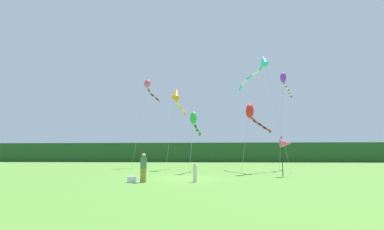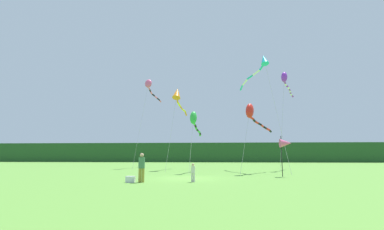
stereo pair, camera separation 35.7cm
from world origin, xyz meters
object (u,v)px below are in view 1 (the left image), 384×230
Objects in this scene: banner_flag_pole at (286,144)px; kite_green at (194,121)px; person_adult at (143,166)px; kite_rainbow at (149,86)px; kite_cyan at (260,65)px; kite_purple at (284,80)px; kite_orange at (177,95)px; person_child at (195,172)px; kite_red at (252,114)px; cooler_box at (132,179)px.

banner_flag_pole is 0.52× the size of kite_green.
kite_rainbow reaches higher than person_adult.
kite_green is (6.79, -10.11, -6.03)m from kite_rainbow.
banner_flag_pole is 8.76m from kite_green.
kite_purple is at bearing 42.42° from kite_cyan.
kite_purple is 1.17× the size of kite_orange.
person_child is at bearing -68.84° from kite_rainbow.
kite_orange is at bearing 88.55° from person_adult.
kite_rainbow reaches higher than kite_orange.
kite_rainbow is at bearing 135.60° from banner_flag_pole.
kite_red is at bearing -39.21° from kite_orange.
person_adult reaches higher than cooler_box.
kite_red is (7.71, -6.29, -3.18)m from kite_orange.
kite_red reaches higher than cooler_box.
cooler_box is at bearing -135.90° from kite_red.
kite_green reaches higher than banner_flag_pole.
kite_rainbow is 1.94× the size of kite_green.
person_adult reaches higher than person_child.
kite_red reaches higher than kite_green.
person_adult is 11.57m from banner_flag_pole.
person_adult is 22.13m from kite_purple.
kite_green is at bearing -149.50° from kite_purple.
person_child is 8.71m from banner_flag_pole.
kite_rainbow is at bearing 166.80° from kite_purple.
kite_purple is (13.70, 15.31, 10.21)m from cooler_box.
kite_cyan is at bearing -14.95° from kite_orange.
person_child is at bearing -121.72° from kite_red.
cooler_box is at bearing -130.21° from kite_cyan.
kite_orange is at bearing 112.94° from kite_green.
kite_orange is (-9.34, 2.49, -2.73)m from kite_cyan.
cooler_box is 0.05× the size of kite_orange.
person_child is at bearing -123.74° from kite_purple.
kite_red is (-2.12, 3.12, 2.88)m from banner_flag_pole.
kite_green is (-0.48, 8.67, 4.29)m from person_child.
kite_orange is (-2.82, 14.20, 8.00)m from person_child.
person_adult is 0.29× the size of kite_green.
kite_purple reaches higher than banner_flag_pole.
person_child is 0.18× the size of kite_red.
cooler_box is 0.09× the size of kite_green.
cooler_box is 22.94m from kite_purple.
cooler_box is 12.33m from banner_flag_pole.
kite_purple is (9.86, 14.76, 9.75)m from person_child.
kite_orange is 10.44m from kite_red.
kite_cyan reaches higher than kite_orange.
person_adult is 3.42× the size of cooler_box.
kite_orange is at bearing 165.05° from kite_cyan.
person_child is 0.10× the size of kite_purple.
person_child is 10.47m from kite_red.
kite_red is at bearing -125.97° from kite_purple.
kite_green is 0.95× the size of kite_red.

